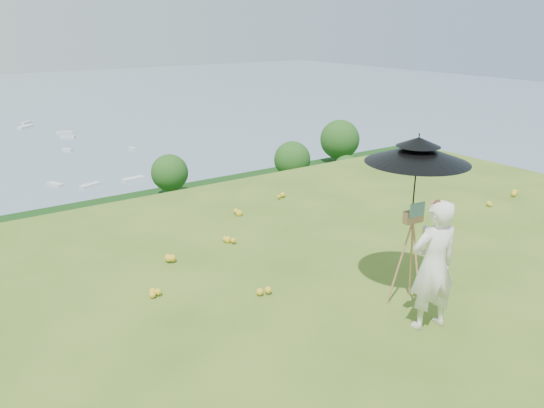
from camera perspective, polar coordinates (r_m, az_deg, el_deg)
ground at (r=8.32m, az=20.94°, el=-8.89°), size 14.00×14.00×0.00m
shoreline_tier at (r=88.64m, az=-26.81°, el=-9.92°), size 170.00×28.00×8.00m
slope_trees at (r=43.70m, az=-22.86°, el=-8.03°), size 110.00×50.00×6.00m
wildflowers at (r=8.42m, az=19.60°, el=-7.93°), size 10.00×10.50×0.12m
painter at (r=6.89m, az=16.96°, el=-6.36°), size 0.71×0.56×1.72m
field_easel at (r=7.42m, az=14.61°, el=-5.23°), size 0.62×0.62×1.50m
sun_umbrella at (r=7.08m, az=15.17°, el=2.74°), size 1.58×1.58×1.16m
painter_cap at (r=6.59m, az=17.63°, el=0.05°), size 0.21×0.24×0.10m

